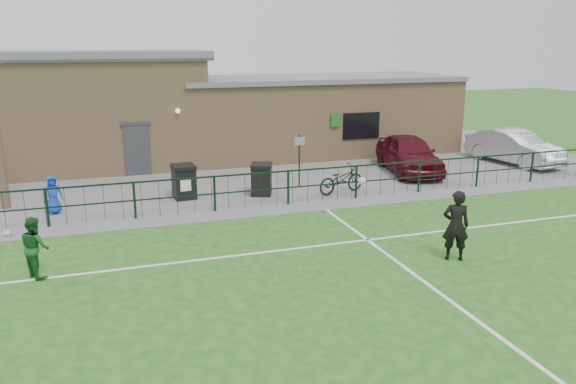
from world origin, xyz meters
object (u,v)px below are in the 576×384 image
object	(u,v)px
sign_post	(299,161)
wheelie_bin_right	(262,180)
outfield_player	(35,247)
car_silver	(514,147)
spectator_child	(53,195)
wheelie_bin_left	(184,183)
bicycle_e	(341,179)
car_maroon	(409,154)
ball_ground	(7,233)

from	to	relation	value
sign_post	wheelie_bin_right	bearing A→B (deg)	-159.69
outfield_player	car_silver	bearing A→B (deg)	-99.47
spectator_child	sign_post	bearing A→B (deg)	-7.58
wheelie_bin_left	spectator_child	distance (m)	4.25
wheelie_bin_left	sign_post	bearing A→B (deg)	-1.12
bicycle_e	wheelie_bin_right	bearing A→B (deg)	61.26
wheelie_bin_left	bicycle_e	distance (m)	5.60
car_maroon	car_silver	bearing A→B (deg)	11.77
car_silver	bicycle_e	size ratio (longest dim) A/B	2.35
sign_post	car_maroon	distance (m)	5.25
wheelie_bin_left	car_maroon	distance (m)	9.57
car_maroon	car_silver	xyz separation A→B (m)	(5.38, 0.07, -0.03)
wheelie_bin_left	wheelie_bin_right	xyz separation A→B (m)	(2.69, -0.42, -0.03)
car_maroon	spectator_child	xyz separation A→B (m)	(-13.72, -1.64, -0.16)
wheelie_bin_right	outfield_player	world-z (taller)	outfield_player
wheelie_bin_left	outfield_player	size ratio (longest dim) A/B	0.76
outfield_player	sign_post	bearing A→B (deg)	-84.80
car_silver	sign_post	bearing A→B (deg)	175.77
sign_post	car_silver	distance (m)	10.60
car_silver	spectator_child	size ratio (longest dim) A/B	3.63
wheelie_bin_right	spectator_child	size ratio (longest dim) A/B	0.84
bicycle_e	ball_ground	bearing A→B (deg)	82.04
wheelie_bin_left	spectator_child	bearing A→B (deg)	-176.19
sign_post	car_silver	world-z (taller)	sign_post
spectator_child	ball_ground	bearing A→B (deg)	-133.31
wheelie_bin_left	car_silver	bearing A→B (deg)	0.94
outfield_player	ball_ground	bearing A→B (deg)	-10.66
ball_ground	wheelie_bin_right	bearing A→B (deg)	14.02
outfield_player	car_maroon	bearing A→B (deg)	-92.92
car_maroon	spectator_child	world-z (taller)	car_maroon
sign_post	bicycle_e	size ratio (longest dim) A/B	1.04
sign_post	car_maroon	xyz separation A→B (m)	(5.17, 0.91, -0.22)
car_maroon	ball_ground	bearing A→B (deg)	-155.62
bicycle_e	ball_ground	xyz separation A→B (m)	(-10.83, -1.32, -0.42)
sign_post	car_silver	bearing A→B (deg)	5.32
wheelie_bin_left	bicycle_e	xyz separation A→B (m)	(5.49, -1.11, -0.04)
spectator_child	outfield_player	xyz separation A→B (m)	(-0.04, -5.15, 0.08)
outfield_player	bicycle_e	bearing A→B (deg)	-93.98
wheelie_bin_left	outfield_player	xyz separation A→B (m)	(-4.25, -5.69, 0.16)
bicycle_e	outfield_player	distance (m)	10.76
wheelie_bin_right	outfield_player	xyz separation A→B (m)	(-6.95, -5.27, 0.19)
ball_ground	outfield_player	bearing A→B (deg)	-71.47
car_maroon	wheelie_bin_left	bearing A→B (deg)	-162.40
wheelie_bin_right	bicycle_e	bearing A→B (deg)	6.20
car_silver	spectator_child	xyz separation A→B (m)	(-19.10, -1.71, -0.12)
spectator_child	ball_ground	size ratio (longest dim) A/B	5.85
bicycle_e	spectator_child	bearing A→B (deg)	71.74
wheelie_bin_right	bicycle_e	size ratio (longest dim) A/B	0.54
car_silver	wheelie_bin_left	bearing A→B (deg)	174.92
wheelie_bin_left	outfield_player	world-z (taller)	outfield_player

